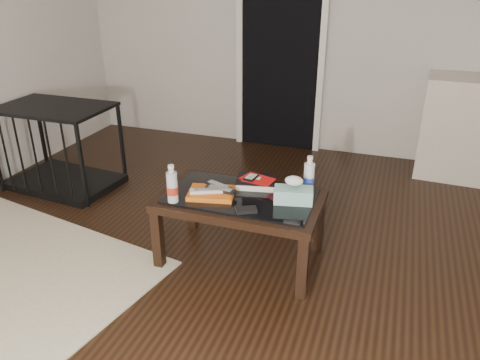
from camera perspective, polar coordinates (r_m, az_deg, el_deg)
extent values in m
plane|color=black|center=(2.88, -0.54, -12.99)|extent=(5.00, 5.00, 0.00)
plane|color=#BAB6AC|center=(4.73, 10.21, 19.34)|extent=(5.00, 0.00, 5.00)
cube|color=black|center=(4.82, 4.98, 15.52)|extent=(0.80, 0.05, 2.00)
cube|color=silver|center=(4.91, -0.04, 15.78)|extent=(0.06, 0.04, 2.04)
cube|color=silver|center=(4.71, 10.01, 15.03)|extent=(0.06, 0.04, 2.04)
cube|color=black|center=(2.99, -9.96, -7.15)|extent=(0.06, 0.06, 0.40)
cube|color=black|center=(2.72, 7.65, -10.55)|extent=(0.06, 0.06, 0.40)
cube|color=black|center=(3.39, -5.82, -2.83)|extent=(0.06, 0.06, 0.40)
cube|color=black|center=(3.15, 9.64, -5.33)|extent=(0.06, 0.06, 0.40)
cube|color=black|center=(2.92, 0.12, -2.52)|extent=(1.00, 0.60, 0.05)
cube|color=black|center=(2.91, 0.13, -1.98)|extent=(0.90, 0.50, 0.01)
cube|color=black|center=(4.39, -20.48, -0.19)|extent=(0.95, 0.68, 0.06)
cube|color=black|center=(4.17, -21.84, 8.19)|extent=(0.95, 0.68, 0.02)
cube|color=black|center=(3.81, -18.69, 1.61)|extent=(0.03, 0.03, 0.70)
cube|color=black|center=(4.74, -23.06, 5.38)|extent=(0.03, 0.03, 0.70)
cube|color=black|center=(4.23, -14.23, 4.44)|extent=(0.03, 0.03, 0.70)
cube|color=#C55712|center=(2.90, -3.50, -1.62)|extent=(0.32, 0.26, 0.03)
cube|color=silver|center=(2.87, -4.13, -1.30)|extent=(0.20, 0.13, 0.02)
cube|color=black|center=(2.89, -2.41, -1.14)|extent=(0.20, 0.07, 0.02)
cube|color=black|center=(2.94, -2.65, -0.65)|extent=(0.20, 0.12, 0.02)
cube|color=black|center=(3.02, 1.98, -0.25)|extent=(0.28, 0.25, 0.05)
cube|color=#BB0E0C|center=(3.01, 2.04, 0.20)|extent=(0.22, 0.19, 0.01)
cube|color=black|center=(3.00, 1.36, 0.34)|extent=(0.08, 0.11, 0.02)
cube|color=black|center=(2.85, 4.33, -2.18)|extent=(0.10, 0.09, 0.02)
cube|color=black|center=(2.71, 0.78, -3.66)|extent=(0.14, 0.12, 0.02)
cylinder|color=#B7BDC2|center=(2.81, -8.28, -0.43)|extent=(0.07, 0.07, 0.24)
cylinder|color=silver|center=(2.93, 8.42, 0.71)|extent=(0.08, 0.08, 0.24)
cube|color=teal|center=(2.82, 6.51, -1.84)|extent=(0.25, 0.16, 0.09)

